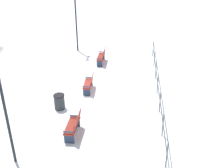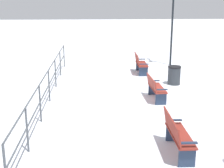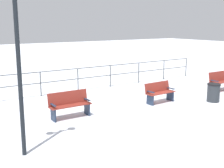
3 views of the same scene
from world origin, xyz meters
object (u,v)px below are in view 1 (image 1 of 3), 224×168
bench_second (89,83)px  lamppost_near (75,4)px  bench_third (74,125)px  lamppost_middle (0,85)px  bench_nearest (102,56)px  trash_bin (59,102)px

bench_second → lamppost_near: (1.95, -6.47, 3.15)m
bench_third → lamppost_middle: lamppost_middle is taller
bench_second → bench_third: bench_third is taller
bench_third → lamppost_middle: 3.92m
bench_third → bench_nearest: bearing=-90.9°
lamppost_near → lamppost_middle: 12.46m
bench_third → bench_second: bearing=-89.3°
lamppost_middle → bench_second: bearing=-108.0°
bench_second → lamppost_near: 7.45m
bench_nearest → bench_third: 8.25m
bench_nearest → bench_third: bench_third is taller
bench_second → trash_bin: 2.37m
bench_nearest → lamppost_near: bearing=-46.6°
bench_second → trash_bin: bench_second is taller
bench_second → lamppost_middle: size_ratio=0.31×
bench_nearest → trash_bin: size_ratio=1.93×
bench_nearest → bench_second: 4.13m
bench_second → lamppost_middle: 6.93m
bench_third → trash_bin: bench_third is taller
lamppost_near → trash_bin: 9.13m
bench_nearest → bench_third: size_ratio=1.08×
trash_bin → bench_second: bearing=-120.3°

